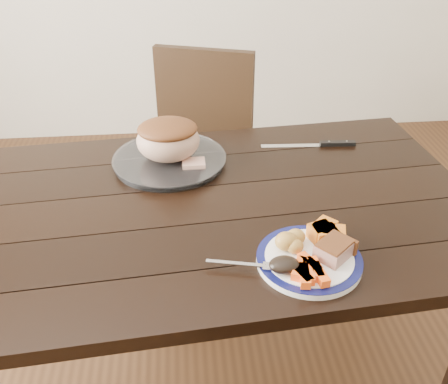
{
  "coord_description": "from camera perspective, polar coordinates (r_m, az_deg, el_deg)",
  "views": [
    {
      "loc": [
        -0.02,
        -1.15,
        1.54
      ],
      "look_at": [
        0.08,
        -0.02,
        0.8
      ],
      "focal_mm": 40.0,
      "sensor_mm": 36.0,
      "label": 1
    }
  ],
  "objects": [
    {
      "name": "serving_platter",
      "position": [
        1.6,
        -6.24,
        3.56
      ],
      "size": [
        0.35,
        0.35,
        0.02
      ],
      "primitive_type": "cylinder",
      "color": "white",
      "rests_on": "dining_table"
    },
    {
      "name": "dining_table",
      "position": [
        1.45,
        -3.23,
        -4.46
      ],
      "size": [
        1.67,
        1.03,
        0.75
      ],
      "rotation": [
        0.0,
        0.0,
        0.08
      ],
      "color": "black",
      "rests_on": "ground"
    },
    {
      "name": "carrot_batons",
      "position": [
        1.15,
        9.6,
        -8.9
      ],
      "size": [
        0.08,
        0.11,
        0.02
      ],
      "color": "#FF5915",
      "rests_on": "dinner_plate"
    },
    {
      "name": "fork",
      "position": [
        1.17,
        2.98,
        -8.35
      ],
      "size": [
        0.18,
        0.06,
        0.0
      ],
      "rotation": [
        0.0,
        0.0,
        -0.22
      ],
      "color": "silver",
      "rests_on": "dinner_plate"
    },
    {
      "name": "cut_slice",
      "position": [
        1.54,
        -3.49,
        3.24
      ],
      "size": [
        0.07,
        0.06,
        0.02
      ],
      "primitive_type": "cube",
      "rotation": [
        0.0,
        0.0,
        0.0
      ],
      "color": "tan",
      "rests_on": "serving_platter"
    },
    {
      "name": "dark_mushroom",
      "position": [
        1.15,
        6.9,
        -8.25
      ],
      "size": [
        0.07,
        0.05,
        0.03
      ],
      "primitive_type": "ellipsoid",
      "color": "black",
      "rests_on": "dinner_plate"
    },
    {
      "name": "dinner_plate",
      "position": [
        1.21,
        9.68,
        -7.7
      ],
      "size": [
        0.25,
        0.25,
        0.02
      ],
      "primitive_type": "cylinder",
      "color": "white",
      "rests_on": "dining_table"
    },
    {
      "name": "pork_slice",
      "position": [
        1.2,
        12.45,
        -6.51
      ],
      "size": [
        0.1,
        0.1,
        0.04
      ],
      "primitive_type": "cube",
      "rotation": [
        0.0,
        0.0,
        0.72
      ],
      "color": "#A67465",
      "rests_on": "dinner_plate"
    },
    {
      "name": "carving_knife",
      "position": [
        1.73,
        11.59,
        5.39
      ],
      "size": [
        0.32,
        0.04,
        0.01
      ],
      "rotation": [
        0.0,
        0.0,
        -0.05
      ],
      "color": "silver",
      "rests_on": "dining_table"
    },
    {
      "name": "chair_far",
      "position": [
        2.14,
        -2.91,
        4.72
      ],
      "size": [
        0.53,
        0.54,
        0.93
      ],
      "rotation": [
        0.0,
        0.0,
        2.83
      ],
      "color": "black",
      "rests_on": "ground"
    },
    {
      "name": "ground",
      "position": [
        1.92,
        -2.59,
        -20.18
      ],
      "size": [
        4.0,
        4.0,
        0.0
      ],
      "primitive_type": "plane",
      "color": "#472B16",
      "rests_on": "ground"
    },
    {
      "name": "roast_joint",
      "position": [
        1.56,
        -6.4,
        5.86
      ],
      "size": [
        0.2,
        0.17,
        0.13
      ],
      "primitive_type": "ellipsoid",
      "color": "tan",
      "rests_on": "serving_platter"
    },
    {
      "name": "plate_rim",
      "position": [
        1.21,
        9.72,
        -7.39
      ],
      "size": [
        0.25,
        0.25,
        0.02
      ],
      "primitive_type": "torus",
      "color": "#0D1043",
      "rests_on": "dinner_plate"
    },
    {
      "name": "roasted_potatoes",
      "position": [
        1.21,
        7.66,
        -5.57
      ],
      "size": [
        0.08,
        0.07,
        0.05
      ],
      "color": "gold",
      "rests_on": "dinner_plate"
    },
    {
      "name": "pumpkin_wedges",
      "position": [
        1.25,
        11.56,
        -4.58
      ],
      "size": [
        0.09,
        0.09,
        0.04
      ],
      "color": "orange",
      "rests_on": "dinner_plate"
    }
  ]
}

